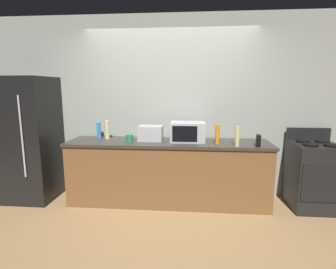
{
  "coord_description": "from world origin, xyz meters",
  "views": [
    {
      "loc": [
        0.32,
        -3.21,
        1.64
      ],
      "look_at": [
        0.0,
        0.4,
        1.0
      ],
      "focal_mm": 28.21,
      "sensor_mm": 36.0,
      "label": 1
    }
  ],
  "objects_px": {
    "bottle_vinegar": "(237,136)",
    "cordless_phone": "(258,141)",
    "toaster_oven": "(151,133)",
    "microwave": "(188,132)",
    "refrigerator": "(29,139)",
    "bottle_hand_soap": "(107,130)",
    "mug_green": "(130,138)",
    "stove_range": "(313,175)",
    "bottle_spray_cleaner": "(99,130)",
    "bottle_dish_soap": "(217,134)"
  },
  "relations": [
    {
      "from": "bottle_spray_cleaner",
      "to": "bottle_dish_soap",
      "type": "bearing_deg",
      "value": -9.29
    },
    {
      "from": "toaster_oven",
      "to": "mug_green",
      "type": "bearing_deg",
      "value": -154.96
    },
    {
      "from": "bottle_vinegar",
      "to": "mug_green",
      "type": "xyz_separation_m",
      "value": [
        -1.45,
        0.15,
        -0.08
      ]
    },
    {
      "from": "bottle_dish_soap",
      "to": "bottle_vinegar",
      "type": "height_order",
      "value": "bottle_dish_soap"
    },
    {
      "from": "toaster_oven",
      "to": "bottle_hand_soap",
      "type": "bearing_deg",
      "value": 175.25
    },
    {
      "from": "bottle_hand_soap",
      "to": "mug_green",
      "type": "bearing_deg",
      "value": -26.07
    },
    {
      "from": "bottle_hand_soap",
      "to": "cordless_phone",
      "type": "bearing_deg",
      "value": -8.77
    },
    {
      "from": "refrigerator",
      "to": "bottle_spray_cleaner",
      "type": "relative_size",
      "value": 7.57
    },
    {
      "from": "bottle_hand_soap",
      "to": "mug_green",
      "type": "height_order",
      "value": "bottle_hand_soap"
    },
    {
      "from": "bottle_dish_soap",
      "to": "bottle_spray_cleaner",
      "type": "height_order",
      "value": "bottle_dish_soap"
    },
    {
      "from": "bottle_dish_soap",
      "to": "mug_green",
      "type": "distance_m",
      "value": 1.21
    },
    {
      "from": "cordless_phone",
      "to": "bottle_hand_soap",
      "type": "relative_size",
      "value": 0.54
    },
    {
      "from": "stove_range",
      "to": "toaster_oven",
      "type": "distance_m",
      "value": 2.32
    },
    {
      "from": "refrigerator",
      "to": "bottle_hand_soap",
      "type": "relative_size",
      "value": 6.49
    },
    {
      "from": "cordless_phone",
      "to": "stove_range",
      "type": "bearing_deg",
      "value": 21.02
    },
    {
      "from": "cordless_phone",
      "to": "mug_green",
      "type": "distance_m",
      "value": 1.72
    },
    {
      "from": "stove_range",
      "to": "bottle_vinegar",
      "type": "distance_m",
      "value": 1.25
    },
    {
      "from": "stove_range",
      "to": "bottle_vinegar",
      "type": "relative_size",
      "value": 4.19
    },
    {
      "from": "bottle_hand_soap",
      "to": "stove_range",
      "type": "bearing_deg",
      "value": -2.26
    },
    {
      "from": "microwave",
      "to": "bottle_dish_soap",
      "type": "relative_size",
      "value": 1.85
    },
    {
      "from": "bottle_dish_soap",
      "to": "bottle_spray_cleaner",
      "type": "xyz_separation_m",
      "value": [
        -1.73,
        0.28,
        -0.01
      ]
    },
    {
      "from": "microwave",
      "to": "bottle_hand_soap",
      "type": "xyz_separation_m",
      "value": [
        -1.18,
        0.07,
        0.0
      ]
    },
    {
      "from": "toaster_oven",
      "to": "bottle_spray_cleaner",
      "type": "bearing_deg",
      "value": 170.88
    },
    {
      "from": "stove_range",
      "to": "cordless_phone",
      "type": "height_order",
      "value": "stove_range"
    },
    {
      "from": "microwave",
      "to": "toaster_oven",
      "type": "relative_size",
      "value": 1.41
    },
    {
      "from": "cordless_phone",
      "to": "bottle_hand_soap",
      "type": "distance_m",
      "value": 2.12
    },
    {
      "from": "stove_range",
      "to": "toaster_oven",
      "type": "bearing_deg",
      "value": 178.47
    },
    {
      "from": "toaster_oven",
      "to": "mug_green",
      "type": "height_order",
      "value": "toaster_oven"
    },
    {
      "from": "toaster_oven",
      "to": "mug_green",
      "type": "relative_size",
      "value": 3.25
    },
    {
      "from": "stove_range",
      "to": "bottle_dish_soap",
      "type": "height_order",
      "value": "bottle_dish_soap"
    },
    {
      "from": "bottle_hand_soap",
      "to": "microwave",
      "type": "bearing_deg",
      "value": -3.22
    },
    {
      "from": "refrigerator",
      "to": "microwave",
      "type": "relative_size",
      "value": 3.75
    },
    {
      "from": "microwave",
      "to": "toaster_oven",
      "type": "xyz_separation_m",
      "value": [
        -0.53,
        0.01,
        -0.03
      ]
    },
    {
      "from": "stove_range",
      "to": "toaster_oven",
      "type": "relative_size",
      "value": 3.18
    },
    {
      "from": "bottle_vinegar",
      "to": "cordless_phone",
      "type": "bearing_deg",
      "value": 3.14
    },
    {
      "from": "stove_range",
      "to": "bottle_spray_cleaner",
      "type": "bearing_deg",
      "value": 176.46
    },
    {
      "from": "stove_range",
      "to": "microwave",
      "type": "relative_size",
      "value": 2.25
    },
    {
      "from": "mug_green",
      "to": "cordless_phone",
      "type": "bearing_deg",
      "value": -4.62
    },
    {
      "from": "toaster_oven",
      "to": "bottle_spray_cleaner",
      "type": "xyz_separation_m",
      "value": [
        -0.8,
        0.13,
        0.01
      ]
    },
    {
      "from": "cordless_phone",
      "to": "mug_green",
      "type": "xyz_separation_m",
      "value": [
        -1.72,
        0.14,
        -0.02
      ]
    },
    {
      "from": "toaster_oven",
      "to": "microwave",
      "type": "bearing_deg",
      "value": -1.32
    },
    {
      "from": "stove_range",
      "to": "cordless_phone",
      "type": "xyz_separation_m",
      "value": [
        -0.82,
        -0.21,
        0.51
      ]
    },
    {
      "from": "bottle_dish_soap",
      "to": "bottle_spray_cleaner",
      "type": "distance_m",
      "value": 1.76
    },
    {
      "from": "stove_range",
      "to": "bottle_hand_soap",
      "type": "bearing_deg",
      "value": 177.74
    },
    {
      "from": "bottle_hand_soap",
      "to": "mug_green",
      "type": "distance_m",
      "value": 0.43
    },
    {
      "from": "stove_range",
      "to": "bottle_vinegar",
      "type": "bearing_deg",
      "value": -168.42
    },
    {
      "from": "stove_range",
      "to": "bottle_spray_cleaner",
      "type": "distance_m",
      "value": 3.12
    },
    {
      "from": "bottle_hand_soap",
      "to": "toaster_oven",
      "type": "bearing_deg",
      "value": -4.75
    },
    {
      "from": "cordless_phone",
      "to": "toaster_oven",
      "type": "bearing_deg",
      "value": 176.18
    },
    {
      "from": "bottle_dish_soap",
      "to": "bottle_vinegar",
      "type": "bearing_deg",
      "value": -28.14
    }
  ]
}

